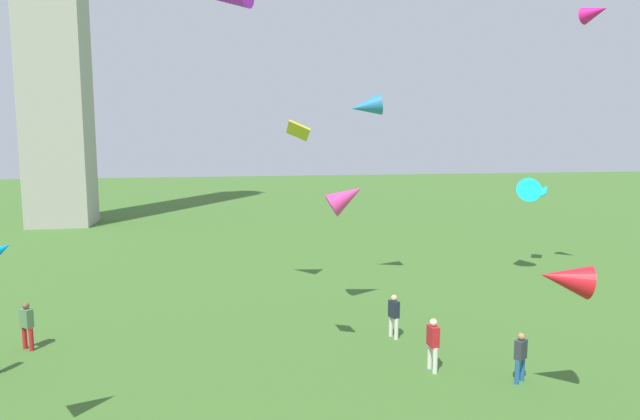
% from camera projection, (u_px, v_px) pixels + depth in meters
% --- Properties ---
extents(person_0, '(0.28, 0.54, 1.74)m').
position_uv_depth(person_0, '(433.00, 341.00, 17.44)').
color(person_0, silver).
rests_on(person_0, ground_plane).
extents(person_1, '(0.35, 0.50, 1.66)m').
position_uv_depth(person_1, '(394.00, 314.00, 20.42)').
color(person_1, silver).
rests_on(person_1, ground_plane).
extents(person_2, '(0.51, 0.49, 1.73)m').
position_uv_depth(person_2, '(27.00, 323.00, 19.24)').
color(person_2, red).
rests_on(person_2, ground_plane).
extents(person_3, '(0.47, 0.42, 1.57)m').
position_uv_depth(person_3, '(521.00, 354.00, 16.62)').
color(person_3, '#235693').
rests_on(person_3, ground_plane).
extents(kite_flying_2, '(1.68, 1.17, 1.25)m').
position_uv_depth(kite_flying_2, '(366.00, 106.00, 26.67)').
color(kite_flying_2, '#2678B7').
extents(kite_flying_3, '(1.61, 1.30, 1.09)m').
position_uv_depth(kite_flying_3, '(565.00, 279.00, 14.67)').
color(kite_flying_3, red).
extents(kite_flying_4, '(1.04, 1.28, 0.78)m').
position_uv_depth(kite_flying_4, '(541.00, 193.00, 32.18)').
color(kite_flying_4, '#17BDB3').
extents(kite_flying_5, '(1.28, 1.53, 1.01)m').
position_uv_depth(kite_flying_5, '(595.00, 12.00, 26.32)').
color(kite_flying_5, '#EE1988').
extents(kite_flying_8, '(0.68, 1.06, 0.64)m').
position_uv_depth(kite_flying_8, '(298.00, 131.00, 16.20)').
color(kite_flying_8, gold).
extents(kite_flying_9, '(1.98, 1.27, 1.72)m').
position_uv_depth(kite_flying_9, '(346.00, 197.00, 23.56)').
color(kite_flying_9, '#E33587').
extents(kite_flying_10, '(2.08, 2.57, 1.94)m').
position_uv_depth(kite_flying_10, '(526.00, 195.00, 30.48)').
color(kite_flying_10, '#07CEC9').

